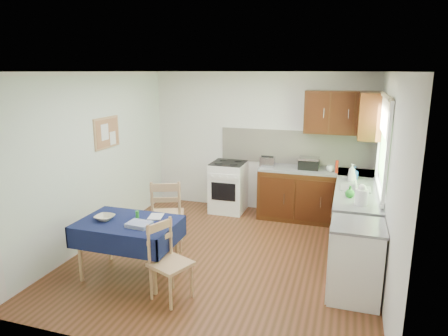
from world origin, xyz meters
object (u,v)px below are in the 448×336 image
(dish_rack, at_px, (356,188))
(kettle, at_px, (362,196))
(toaster, at_px, (267,162))
(chair_far, at_px, (167,213))
(chair_near, at_px, (168,259))
(dining_table, at_px, (128,229))
(sandwich_press, at_px, (309,163))

(dish_rack, height_order, kettle, kettle)
(toaster, xyz_separation_m, dish_rack, (1.45, -0.98, -0.06))
(chair_far, relative_size, chair_near, 1.17)
(chair_near, bearing_deg, toaster, 12.72)
(dining_table, distance_m, sandwich_press, 3.29)
(dining_table, xyz_separation_m, toaster, (1.19, 2.60, 0.37))
(toaster, height_order, dish_rack, same)
(toaster, height_order, kettle, kettle)
(chair_near, xyz_separation_m, sandwich_press, (1.21, 2.98, 0.52))
(dining_table, xyz_separation_m, sandwich_press, (1.89, 2.66, 0.38))
(kettle, bearing_deg, dining_table, -160.30)
(dish_rack, xyz_separation_m, kettle, (0.06, -0.66, 0.09))
(chair_far, xyz_separation_m, toaster, (1.08, 1.75, 0.44))
(chair_far, xyz_separation_m, kettle, (2.59, 0.12, 0.47))
(toaster, relative_size, kettle, 0.95)
(toaster, bearing_deg, chair_near, -82.98)
(sandwich_press, relative_size, dish_rack, 0.83)
(dining_table, height_order, chair_near, chair_near)
(chair_near, bearing_deg, dining_table, 87.79)
(chair_far, bearing_deg, dining_table, 60.85)
(dining_table, height_order, sandwich_press, sandwich_press)
(dining_table, relative_size, dish_rack, 2.96)
(dining_table, relative_size, chair_far, 1.15)
(chair_far, bearing_deg, kettle, 160.94)
(dining_table, relative_size, chair_near, 1.34)
(dish_rack, bearing_deg, toaster, 134.17)
(sandwich_press, bearing_deg, dining_table, -147.01)
(chair_near, relative_size, dish_rack, 2.21)
(kettle, bearing_deg, sandwich_press, 115.59)
(toaster, height_order, sandwich_press, sandwich_press)
(dining_table, height_order, dish_rack, dish_rack)
(dining_table, xyz_separation_m, chair_near, (0.68, -0.31, -0.15))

